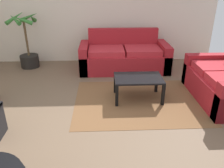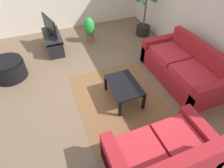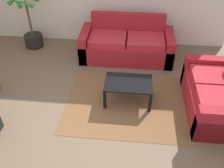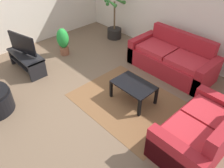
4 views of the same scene
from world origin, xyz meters
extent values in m
plane|color=brown|center=(0.00, 0.00, 0.00)|extent=(6.60, 6.60, 0.00)
cube|color=beige|center=(0.00, 3.00, 1.35)|extent=(6.00, 0.06, 2.70)
cube|color=beige|center=(-3.00, 0.00, 1.35)|extent=(0.06, 6.00, 2.70)
cube|color=maroon|center=(0.67, 2.25, 0.21)|extent=(2.01, 0.90, 0.42)
cube|color=maroon|center=(0.67, 2.62, 0.66)|extent=(1.65, 0.16, 0.48)
cube|color=maroon|center=(-0.25, 2.25, 0.31)|extent=(0.18, 0.90, 0.62)
cube|color=maroon|center=(1.58, 2.25, 0.31)|extent=(0.18, 0.90, 0.62)
cube|color=#B8272F|center=(0.25, 2.20, 0.48)|extent=(0.79, 0.66, 0.12)
cube|color=#B8272F|center=(1.08, 2.20, 0.48)|extent=(0.79, 0.66, 0.12)
cube|color=maroon|center=(2.25, 0.73, 0.21)|extent=(0.90, 1.55, 0.42)
cube|color=maroon|center=(2.25, 0.04, 0.31)|extent=(0.90, 0.18, 0.62)
cube|color=maroon|center=(2.25, 1.41, 0.31)|extent=(0.90, 0.18, 0.62)
cube|color=#B8272F|center=(2.20, 0.43, 0.48)|extent=(0.66, 0.55, 0.12)
cube|color=#B8272F|center=(2.20, 1.02, 0.48)|extent=(0.66, 0.55, 0.12)
cube|color=black|center=(-1.75, -0.23, 0.42)|extent=(1.10, 0.45, 0.04)
cube|color=black|center=(-1.75, -0.23, 0.20)|extent=(1.02, 0.39, 0.03)
cube|color=black|center=(-2.27, -0.23, 0.22)|extent=(0.06, 0.41, 0.44)
cube|color=black|center=(-1.23, -0.23, 0.22)|extent=(0.06, 0.41, 0.44)
cube|color=black|center=(-1.75, -0.23, 0.71)|extent=(0.80, 0.24, 0.46)
cube|color=teal|center=(-1.76, -0.21, 0.71)|extent=(0.74, 0.19, 0.41)
cylinder|color=black|center=(-1.75, -0.23, 0.46)|extent=(0.10, 0.10, 0.04)
cube|color=black|center=(0.78, 0.81, 0.39)|extent=(0.82, 0.55, 0.03)
cube|color=black|center=(0.39, 0.56, 0.19)|extent=(0.05, 0.05, 0.38)
cube|color=black|center=(1.16, 0.56, 0.19)|extent=(0.05, 0.05, 0.38)
cube|color=black|center=(0.39, 1.06, 0.19)|extent=(0.05, 0.05, 0.38)
cube|color=black|center=(1.16, 1.06, 0.19)|extent=(0.05, 0.05, 0.38)
cube|color=brown|center=(0.78, 0.71, 0.00)|extent=(2.20, 1.70, 0.01)
cylinder|color=black|center=(-1.60, 2.55, 0.15)|extent=(0.43, 0.43, 0.29)
cylinder|color=brown|center=(-1.60, 2.55, 0.70)|extent=(0.05, 0.05, 0.81)
cone|color=#367A31|center=(-1.39, 2.56, 1.15)|extent=(0.13, 0.42, 0.24)
cone|color=#367A31|center=(-1.73, 2.41, 1.15)|extent=(0.36, 0.35, 0.23)
cone|color=#367A31|center=(-1.56, 2.33, 1.15)|extent=(0.46, 0.18, 0.25)
cylinder|color=brown|center=(-1.79, 0.85, 0.11)|extent=(0.24, 0.24, 0.23)
ellipsoid|color=green|center=(-1.79, 0.85, 0.47)|extent=(0.31, 0.31, 0.54)
camera|label=1|loc=(0.16, -2.77, 1.94)|focal=36.47mm
camera|label=2|loc=(3.21, -0.41, 2.88)|focal=29.89mm
camera|label=3|loc=(0.83, -2.51, 3.02)|focal=39.05mm
camera|label=4|loc=(3.03, -1.90, 3.08)|focal=35.86mm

